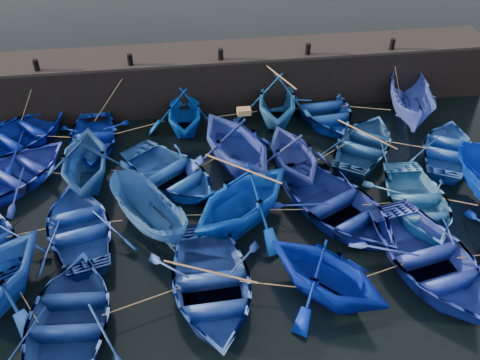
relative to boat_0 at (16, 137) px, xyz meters
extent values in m
plane|color=black|center=(9.07, -7.62, -0.56)|extent=(120.00, 120.00, 0.00)
cube|color=black|center=(9.07, 2.88, 0.69)|extent=(26.00, 2.50, 2.50)
cube|color=black|center=(9.07, 2.88, 2.00)|extent=(26.00, 2.50, 0.12)
cylinder|color=black|center=(1.07, 1.98, 2.31)|extent=(0.24, 0.24, 0.50)
cylinder|color=black|center=(5.07, 1.98, 2.31)|extent=(0.24, 0.24, 0.50)
cylinder|color=black|center=(9.07, 1.98, 2.31)|extent=(0.24, 0.24, 0.50)
cylinder|color=black|center=(13.07, 1.98, 2.31)|extent=(0.24, 0.24, 0.50)
cylinder|color=black|center=(17.07, 1.98, 2.31)|extent=(0.24, 0.24, 0.50)
imported|color=#00127F|center=(0.00, 0.00, 0.00)|extent=(6.53, 6.52, 1.12)
imported|color=#062093|center=(3.24, -0.34, -0.11)|extent=(3.23, 4.42, 0.90)
imported|color=#0039A4|center=(7.23, 0.43, 0.45)|extent=(3.48, 3.97, 2.01)
imported|color=#1A5A9C|center=(11.46, 0.70, 0.60)|extent=(4.53, 5.01, 2.31)
imported|color=#123F9D|center=(13.63, 0.66, -0.03)|extent=(4.05, 5.38, 1.06)
imported|color=blue|center=(17.59, -0.01, 0.36)|extent=(2.90, 5.05, 1.84)
imported|color=navy|center=(0.45, -2.58, -0.05)|extent=(5.87, 5.98, 1.02)
imported|color=navy|center=(3.26, -2.94, 0.61)|extent=(3.92, 4.52, 2.34)
imported|color=#1D51AD|center=(6.48, -3.39, -0.06)|extent=(5.71, 5.95, 1.01)
imported|color=navy|center=(9.16, -2.71, 0.72)|extent=(5.65, 6.03, 2.55)
imported|color=#2B40A6|center=(11.34, -3.45, 0.50)|extent=(4.01, 4.48, 2.12)
imported|color=navy|center=(14.66, -2.43, -0.08)|extent=(5.35, 5.67, 0.96)
imported|color=blue|center=(18.04, -3.19, -0.11)|extent=(4.83, 5.31, 0.90)
imported|color=#1D43A5|center=(3.23, -5.96, -0.07)|extent=(4.38, 5.34, 0.97)
imported|color=#1F508A|center=(5.61, -5.94, 0.22)|extent=(3.47, 4.21, 1.56)
imported|color=#043BBD|center=(8.94, -6.08, 0.67)|extent=(6.18, 6.10, 2.46)
imported|color=navy|center=(12.39, -6.28, 0.00)|extent=(5.93, 6.60, 1.13)
imported|color=#3075CA|center=(15.38, -6.32, -0.08)|extent=(3.63, 4.86, 0.96)
imported|color=navy|center=(3.37, -9.98, -0.03)|extent=(4.03, 5.37, 1.06)
imported|color=#2246A0|center=(7.50, -9.24, -0.01)|extent=(3.93, 5.39, 1.09)
imported|color=#001899|center=(10.98, -9.71, 0.53)|extent=(5.42, 5.45, 2.17)
imported|color=#2239AE|center=(14.62, -9.23, 0.02)|extent=(4.99, 6.23, 1.15)
cube|color=olive|center=(9.46, -2.71, 2.11)|extent=(0.52, 0.37, 0.22)
cylinder|color=tan|center=(1.62, -0.17, -0.01)|extent=(1.45, 0.38, 0.04)
cylinder|color=tan|center=(5.24, 0.04, -0.01)|extent=(2.20, 0.80, 0.04)
cylinder|color=tan|center=(9.35, 0.56, -0.01)|extent=(2.43, 0.31, 0.04)
cylinder|color=tan|center=(12.54, 0.68, -0.01)|extent=(0.38, 0.07, 0.04)
cylinder|color=tan|center=(15.61, 0.33, -0.01)|extent=(2.16, 0.71, 0.04)
cylinder|color=tan|center=(1.85, -2.76, -0.01)|extent=(1.03, 0.39, 0.04)
cylinder|color=tan|center=(4.87, -3.16, -0.01)|extent=(1.43, 0.48, 0.04)
cylinder|color=tan|center=(7.82, -3.05, -0.01)|extent=(0.90, 0.71, 0.04)
cylinder|color=tan|center=(10.25, -3.08, -0.01)|extent=(0.41, 0.76, 0.04)
cylinder|color=tan|center=(13.00, -2.94, -0.01)|extent=(1.55, 1.05, 0.04)
cylinder|color=tan|center=(16.35, -2.81, -0.01)|extent=(1.59, 0.79, 0.04)
cylinder|color=tan|center=(1.60, -6.12, -0.01)|extent=(1.47, 0.34, 0.04)
cylinder|color=tan|center=(4.42, -5.95, -0.01)|extent=(0.58, 0.06, 0.04)
cylinder|color=tan|center=(7.27, -6.01, -0.01)|extent=(1.53, 0.18, 0.04)
cylinder|color=tan|center=(10.67, -6.18, -0.01)|extent=(1.66, 0.24, 0.04)
cylinder|color=tan|center=(13.88, -6.30, -0.01)|extent=(1.18, 0.07, 0.04)
cylinder|color=tan|center=(16.85, -6.59, -0.01)|extent=(1.16, 0.58, 0.04)
cylinder|color=tan|center=(2.12, -9.39, -0.01)|extent=(0.72, 1.20, 0.04)
cylinder|color=tan|center=(5.43, -9.61, -0.01)|extent=(2.34, 0.77, 0.04)
cylinder|color=tan|center=(9.24, -9.48, -0.01)|extent=(1.70, 0.50, 0.04)
cylinder|color=tan|center=(12.80, -9.47, -0.01)|extent=(1.84, 0.51, 0.04)
cylinder|color=tan|center=(16.17, -9.21, -0.01)|extent=(1.30, 0.07, 0.04)
cylinder|color=tan|center=(0.54, 1.54, 1.03)|extent=(1.12, 0.72, 2.09)
cylinder|color=tan|center=(4.16, 1.37, 1.03)|extent=(1.87, 1.06, 2.10)
cylinder|color=tan|center=(8.15, 1.75, 1.03)|extent=(1.87, 0.29, 2.09)
cylinder|color=tan|center=(12.26, 1.89, 1.03)|extent=(1.64, 0.06, 2.09)
cylinder|color=tan|center=(13.35, 1.87, 1.03)|extent=(0.60, 0.05, 2.08)
cylinder|color=tan|center=(17.33, 1.53, 1.03)|extent=(0.56, 0.73, 2.08)
cylinder|color=#99724C|center=(11.46, 0.70, 1.78)|extent=(1.08, 2.84, 0.06)
cylinder|color=#99724C|center=(14.66, -2.43, 0.43)|extent=(1.77, 2.49, 0.06)
cylinder|color=#99724C|center=(8.94, -6.08, 1.94)|extent=(2.34, 1.97, 0.06)
cylinder|color=#99724C|center=(7.50, -9.24, 0.57)|extent=(2.74, 1.32, 0.06)
camera|label=1|loc=(6.92, -20.17, 12.65)|focal=40.00mm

